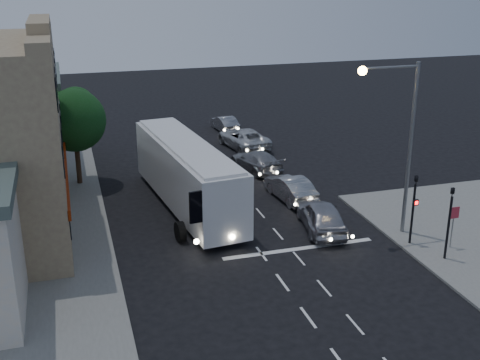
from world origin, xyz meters
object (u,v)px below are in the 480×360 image
object	(u,v)px
car_sedan_a	(290,188)
traffic_signal_side	(450,214)
streetlight	(400,130)
car_sedan_b	(256,161)
traffic_signal_main	(414,201)
car_suv	(322,216)
regulatory_sign	(454,220)
tour_bus	(187,173)
car_sedan_c	(244,138)
car_extra	(225,124)
street_tree	(74,117)

from	to	relation	value
car_sedan_a	traffic_signal_side	distance (m)	10.76
streetlight	traffic_signal_side	bearing A→B (deg)	-74.30
car_sedan_b	traffic_signal_main	bearing A→B (deg)	93.27
car_suv	regulatory_sign	xyz separation A→B (m)	(5.30, -4.04, 0.77)
regulatory_sign	car_suv	bearing A→B (deg)	142.68
car_sedan_a	car_sedan_b	xyz separation A→B (m)	(-0.28, 5.84, -0.04)
tour_bus	car_sedan_c	xyz separation A→B (m)	(6.78, 10.98, -1.37)
car_sedan_c	regulatory_sign	bearing A→B (deg)	93.86
tour_bus	car_suv	xyz separation A→B (m)	(6.23, -5.31, -1.32)
car_sedan_b	traffic_signal_side	bearing A→B (deg)	93.75
tour_bus	regulatory_sign	distance (m)	14.85
car_sedan_c	streetlight	world-z (taller)	streetlight
car_sedan_b	regulatory_sign	xyz separation A→B (m)	(5.55, -14.61, 0.88)
car_extra	car_sedan_a	bearing A→B (deg)	83.31
car_sedan_c	tour_bus	bearing A→B (deg)	49.02
car_sedan_b	regulatory_sign	bearing A→B (deg)	98.26
car_sedan_c	streetlight	xyz separation A→B (m)	(2.79, -17.89, 4.96)
car_sedan_c	car_sedan_a	bearing A→B (deg)	78.13
car_sedan_c	streetlight	distance (m)	18.77
car_suv	traffic_signal_side	size ratio (longest dim) A/B	1.18
car_sedan_a	car_sedan_c	world-z (taller)	car_sedan_c
street_tree	car_suv	bearing A→B (deg)	-42.59
traffic_signal_side	regulatory_sign	distance (m)	1.61
streetlight	car_sedan_c	bearing A→B (deg)	98.86
tour_bus	car_suv	bearing A→B (deg)	-47.01
car_sedan_b	street_tree	distance (m)	12.56
traffic_signal_side	regulatory_sign	xyz separation A→B (m)	(1.00, 0.96, -0.82)
car_extra	streetlight	world-z (taller)	streetlight
car_sedan_c	streetlight	bearing A→B (deg)	89.58
car_suv	car_sedan_a	world-z (taller)	car_suv
car_sedan_a	car_sedan_b	bearing A→B (deg)	-92.89
traffic_signal_side	regulatory_sign	world-z (taller)	traffic_signal_side
car_sedan_b	street_tree	size ratio (longest dim) A/B	0.79
car_sedan_a	streetlight	world-z (taller)	streetlight
car_sedan_b	car_extra	xyz separation A→B (m)	(0.73, 11.07, -0.05)
traffic_signal_main	tour_bus	bearing A→B (deg)	139.71
car_sedan_a	traffic_signal_main	size ratio (longest dim) A/B	1.11
car_sedan_b	car_suv	bearing A→B (deg)	78.84
traffic_signal_main	car_suv	bearing A→B (deg)	139.95
car_sedan_a	traffic_signal_main	distance (m)	8.70
car_extra	tour_bus	bearing A→B (deg)	62.51
car_sedan_c	street_tree	bearing A→B (deg)	12.36
regulatory_sign	car_sedan_a	bearing A→B (deg)	120.97
car_extra	regulatory_sign	distance (m)	26.15
streetlight	car_sedan_b	bearing A→B (deg)	106.44
streetlight	street_tree	xyz separation A→B (m)	(-15.55, 12.82, -1.23)
car_suv	car_sedan_a	bearing A→B (deg)	-80.62
tour_bus	traffic_signal_side	size ratio (longest dim) A/B	3.21
car_sedan_a	car_suv	bearing A→B (deg)	84.00
car_suv	traffic_signal_main	bearing A→B (deg)	149.68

